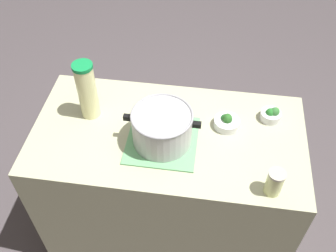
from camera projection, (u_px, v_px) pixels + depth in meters
ground_plane at (168, 221)px, 2.49m from camera, size 8.00×8.00×0.00m
counter_slab at (168, 184)px, 2.18m from camera, size 1.32×0.69×0.86m
dish_cloth at (162, 140)px, 1.83m from camera, size 0.33×0.33×0.01m
cooking_pot at (162, 127)px, 1.76m from camera, size 0.35×0.28×0.17m
lemonade_pitcher at (87, 90)px, 1.84m from camera, size 0.10×0.10×0.31m
mason_jar at (275, 182)px, 1.59m from camera, size 0.07×0.07×0.13m
broccoli_bowl_front at (271, 114)px, 1.90m from camera, size 0.10×0.10×0.07m
broccoli_bowl_center at (227, 122)px, 1.88m from camera, size 0.13×0.13×0.08m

